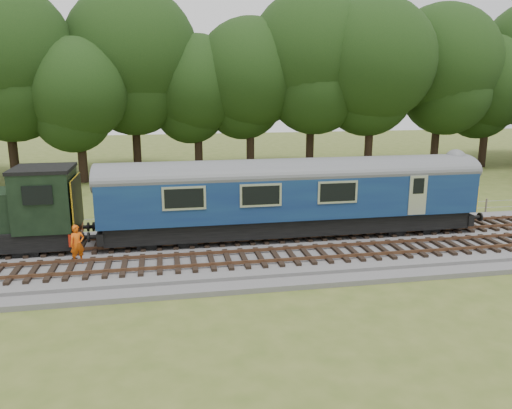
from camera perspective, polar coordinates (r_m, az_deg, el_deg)
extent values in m
plane|color=#465720|center=(24.26, 11.21, -4.90)|extent=(120.00, 120.00, 0.00)
cube|color=#4C4C4F|center=(24.21, 11.23, -4.51)|extent=(70.00, 7.00, 0.35)
cube|color=brown|center=(24.72, 10.68, -3.34)|extent=(66.50, 0.07, 0.14)
cube|color=brown|center=(26.01, 9.55, -2.46)|extent=(66.50, 0.07, 0.14)
cube|color=brown|center=(22.09, 13.47, -5.52)|extent=(66.50, 0.07, 0.14)
cube|color=brown|center=(23.34, 12.06, -4.42)|extent=(66.50, 0.07, 0.14)
cube|color=black|center=(24.39, 4.06, -1.97)|extent=(17.46, 2.52, 0.85)
cube|color=#0F1F50|center=(24.05, 4.11, 1.30)|extent=(18.00, 2.80, 2.05)
cube|color=yellow|center=(27.78, 22.42, 1.16)|extent=(0.06, 2.74, 1.30)
cube|color=black|center=(26.56, 16.69, -1.68)|extent=(2.60, 2.00, 0.55)
cube|color=black|center=(23.70, -10.16, -3.12)|extent=(2.60, 2.00, 0.55)
cube|color=black|center=(23.84, -22.93, 0.58)|extent=(2.40, 2.55, 2.60)
cube|color=#A21E0C|center=(23.99, -19.83, -3.02)|extent=(0.25, 2.60, 0.55)
cube|color=yellow|center=(23.62, -19.76, 0.25)|extent=(0.06, 2.55, 2.30)
imported|color=#DF520B|center=(21.86, -19.75, -4.29)|extent=(0.71, 0.62, 1.63)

